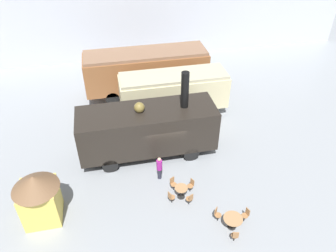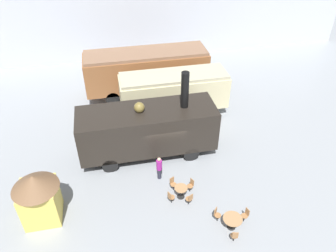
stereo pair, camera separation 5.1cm
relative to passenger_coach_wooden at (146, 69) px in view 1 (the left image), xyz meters
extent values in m
plane|color=gray|center=(-0.19, -8.26, -2.16)|extent=(80.00, 80.00, 0.00)
cube|color=#B2B7C1|center=(-0.19, 7.07, 2.34)|extent=(44.00, 0.15, 9.00)
cube|color=brown|center=(0.00, 0.00, -0.10)|extent=(9.89, 2.89, 2.72)
cube|color=brown|center=(0.00, 0.00, 1.38)|extent=(9.69, 2.66, 0.24)
cylinder|color=black|center=(2.97, -1.38, -1.62)|extent=(1.08, 0.12, 1.08)
cylinder|color=black|center=(2.97, 1.38, -1.62)|extent=(1.08, 0.12, 1.08)
cylinder|color=black|center=(-2.97, -1.38, -1.62)|extent=(1.08, 0.12, 1.08)
cylinder|color=black|center=(-2.97, 1.38, -1.62)|extent=(1.08, 0.12, 1.08)
cube|color=beige|center=(1.51, -3.49, -0.27)|extent=(7.91, 2.54, 2.34)
cube|color=tan|center=(1.51, -3.49, 1.02)|extent=(7.76, 2.34, 0.24)
cylinder|color=black|center=(3.88, -4.70, -1.61)|extent=(1.11, 0.12, 1.11)
cylinder|color=black|center=(3.88, -2.28, -1.61)|extent=(1.11, 0.12, 1.11)
cylinder|color=black|center=(-0.87, -4.70, -1.61)|extent=(1.11, 0.12, 1.11)
cylinder|color=black|center=(-0.87, -2.28, -1.61)|extent=(1.11, 0.12, 1.11)
cube|color=black|center=(-1.13, -7.73, -0.19)|extent=(8.54, 2.81, 2.66)
cylinder|color=black|center=(1.22, -7.73, 2.30)|extent=(0.49, 0.49, 2.32)
sphere|color=brown|center=(-1.55, -7.73, 1.44)|extent=(0.64, 0.64, 0.64)
cylinder|color=black|center=(1.43, -9.07, -1.67)|extent=(0.98, 0.12, 0.98)
cylinder|color=black|center=(1.43, -6.39, -1.67)|extent=(0.98, 0.12, 0.98)
cylinder|color=black|center=(-3.69, -9.07, -1.67)|extent=(0.98, 0.12, 0.98)
cylinder|color=black|center=(-3.69, -6.39, -1.67)|extent=(0.98, 0.12, 0.98)
cylinder|color=black|center=(2.15, -14.43, -2.15)|extent=(0.44, 0.44, 0.02)
cylinder|color=black|center=(2.15, -14.43, -1.81)|extent=(0.08, 0.08, 0.66)
cylinder|color=#9E754C|center=(2.15, -14.43, -1.47)|extent=(1.00, 1.00, 0.03)
cylinder|color=black|center=(0.07, -11.90, -2.15)|extent=(0.44, 0.44, 0.02)
cylinder|color=black|center=(0.07, -11.90, -1.80)|extent=(0.08, 0.08, 0.68)
cylinder|color=#9E754C|center=(0.07, -11.90, -1.44)|extent=(0.74, 0.74, 0.03)
cylinder|color=black|center=(2.91, -14.20, -1.95)|extent=(0.06, 0.06, 0.42)
cylinder|color=olive|center=(2.91, -14.20, -1.73)|extent=(0.36, 0.36, 0.03)
cube|color=olive|center=(3.06, -14.16, -1.50)|extent=(0.12, 0.29, 0.42)
cylinder|color=black|center=(1.56, -13.89, -1.95)|extent=(0.06, 0.06, 0.42)
cylinder|color=olive|center=(1.56, -13.89, -1.73)|extent=(0.36, 0.36, 0.03)
cube|color=olive|center=(1.45, -13.78, -1.50)|extent=(0.23, 0.24, 0.42)
cylinder|color=black|center=(1.96, -15.21, -1.95)|extent=(0.06, 0.06, 0.42)
cylinder|color=olive|center=(1.96, -15.21, -1.73)|extent=(0.36, 0.36, 0.03)
cube|color=olive|center=(1.93, -15.36, -1.50)|extent=(0.29, 0.10, 0.42)
cylinder|color=black|center=(-0.53, -12.20, -1.95)|extent=(0.06, 0.06, 0.42)
cylinder|color=olive|center=(-0.53, -12.20, -1.73)|extent=(0.36, 0.36, 0.03)
cube|color=olive|center=(-0.67, -12.27, -1.50)|extent=(0.16, 0.28, 0.42)
cylinder|color=black|center=(0.36, -12.51, -1.95)|extent=(0.06, 0.06, 0.42)
cylinder|color=olive|center=(0.36, -12.51, -1.73)|extent=(0.36, 0.36, 0.03)
cube|color=olive|center=(0.43, -12.64, -1.50)|extent=(0.28, 0.16, 0.42)
cylinder|color=black|center=(0.67, -11.61, -1.95)|extent=(0.06, 0.06, 0.42)
cylinder|color=olive|center=(0.67, -11.61, -1.73)|extent=(0.36, 0.36, 0.03)
cube|color=olive|center=(0.80, -11.54, -1.50)|extent=(0.16, 0.28, 0.42)
cylinder|color=black|center=(-0.23, -11.30, -1.95)|extent=(0.06, 0.06, 0.42)
cylinder|color=olive|center=(-0.23, -11.30, -1.73)|extent=(0.36, 0.36, 0.03)
cube|color=olive|center=(-0.30, -11.17, -1.50)|extent=(0.28, 0.16, 0.42)
cylinder|color=#262633|center=(-0.85, -10.20, -1.79)|extent=(0.24, 0.24, 0.74)
cylinder|color=#8C1E7A|center=(-0.85, -10.20, -1.09)|extent=(0.34, 0.34, 0.66)
sphere|color=tan|center=(-0.85, -10.20, -0.65)|extent=(0.21, 0.21, 0.21)
cube|color=#DBC151|center=(-7.34, -11.74, -1.06)|extent=(1.80, 1.80, 2.20)
cone|color=brown|center=(-7.34, -11.74, 0.44)|extent=(2.34, 2.34, 0.80)
camera|label=1|loc=(-3.25, -24.01, 12.17)|focal=35.00mm
camera|label=2|loc=(-3.20, -24.02, 12.17)|focal=35.00mm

